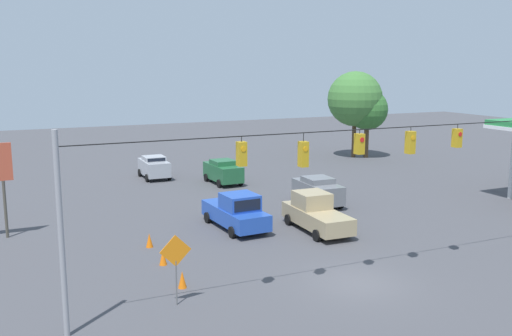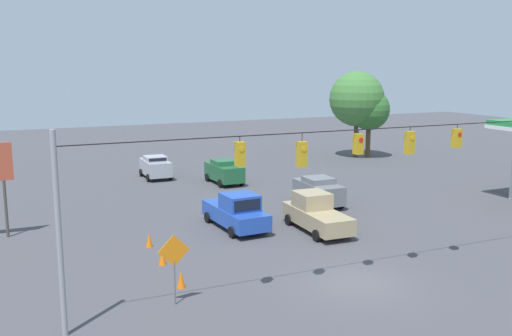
# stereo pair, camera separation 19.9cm
# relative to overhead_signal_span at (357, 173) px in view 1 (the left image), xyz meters

# --- Properties ---
(ground_plane) EXTENTS (140.00, 140.00, 0.00)m
(ground_plane) POSITION_rel_overhead_signal_span_xyz_m (-0.05, 0.16, -4.79)
(ground_plane) COLOR #47474C
(overhead_signal_span) EXTENTS (24.11, 0.38, 7.20)m
(overhead_signal_span) POSITION_rel_overhead_signal_span_xyz_m (0.00, 0.00, 0.00)
(overhead_signal_span) COLOR #939399
(overhead_signal_span) RESTS_ON ground_plane
(sedan_grey_oncoming_far) EXTENTS (2.24, 4.26, 1.91)m
(sedan_grey_oncoming_far) POSITION_rel_overhead_signal_span_xyz_m (-5.70, -12.57, -3.80)
(sedan_grey_oncoming_far) COLOR slate
(sedan_grey_oncoming_far) RESTS_ON ground_plane
(pickup_truck_blue_withflow_mid) EXTENTS (2.41, 5.38, 2.12)m
(pickup_truck_blue_withflow_mid) POSITION_rel_overhead_signal_span_xyz_m (1.41, -9.76, -3.82)
(pickup_truck_blue_withflow_mid) COLOR #234CB2
(pickup_truck_blue_withflow_mid) RESTS_ON ground_plane
(sedan_green_oncoming_deep) EXTENTS (2.13, 4.16, 1.89)m
(sedan_green_oncoming_deep) POSITION_rel_overhead_signal_span_xyz_m (-2.59, -21.89, -3.81)
(sedan_green_oncoming_deep) COLOR #236038
(sedan_green_oncoming_deep) RESTS_ON ground_plane
(sedan_silver_withflow_deep) EXTENTS (2.07, 3.89, 1.86)m
(sedan_silver_withflow_deep) POSITION_rel_overhead_signal_span_xyz_m (1.82, -26.28, -3.83)
(sedan_silver_withflow_deep) COLOR #A8AAB2
(sedan_silver_withflow_deep) RESTS_ON ground_plane
(pickup_truck_tan_crossing_near) EXTENTS (2.27, 5.36, 2.12)m
(pickup_truck_tan_crossing_near) POSITION_rel_overhead_signal_span_xyz_m (-2.54, -7.53, -3.82)
(pickup_truck_tan_crossing_near) COLOR tan
(pickup_truck_tan_crossing_near) RESTS_ON ground_plane
(traffic_cone_nearest) EXTENTS (0.37, 0.37, 0.74)m
(traffic_cone_nearest) POSITION_rel_overhead_signal_span_xyz_m (6.95, -2.49, -4.42)
(traffic_cone_nearest) COLOR orange
(traffic_cone_nearest) RESTS_ON ground_plane
(traffic_cone_second) EXTENTS (0.37, 0.37, 0.74)m
(traffic_cone_second) POSITION_rel_overhead_signal_span_xyz_m (6.92, -5.57, -4.42)
(traffic_cone_second) COLOR orange
(traffic_cone_second) RESTS_ON ground_plane
(traffic_cone_third) EXTENTS (0.37, 0.37, 0.74)m
(traffic_cone_third) POSITION_rel_overhead_signal_span_xyz_m (6.83, -8.46, -4.42)
(traffic_cone_third) COLOR orange
(traffic_cone_third) RESTS_ON ground_plane
(work_zone_sign) EXTENTS (1.27, 0.06, 2.84)m
(work_zone_sign) POSITION_rel_overhead_signal_span_xyz_m (7.68, -0.94, -2.81)
(work_zone_sign) COLOR slate
(work_zone_sign) RESTS_ON ground_plane
(tree_horizon_left) EXTENTS (4.13, 4.13, 6.95)m
(tree_horizon_left) POSITION_rel_overhead_signal_span_xyz_m (-20.60, -27.89, 0.05)
(tree_horizon_left) COLOR #4C3823
(tree_horizon_left) RESTS_ON ground_plane
(tree_horizon_right) EXTENTS (5.52, 5.52, 8.70)m
(tree_horizon_right) POSITION_rel_overhead_signal_span_xyz_m (-19.58, -28.61, 1.13)
(tree_horizon_right) COLOR #4C3823
(tree_horizon_right) RESTS_ON ground_plane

